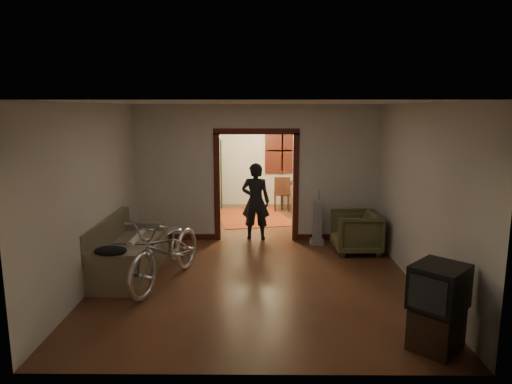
{
  "coord_description": "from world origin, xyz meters",
  "views": [
    {
      "loc": [
        0.07,
        -8.55,
        2.72
      ],
      "look_at": [
        0.0,
        -0.3,
        1.2
      ],
      "focal_mm": 32.0,
      "sensor_mm": 36.0,
      "label": 1
    }
  ],
  "objects_px": {
    "sofa": "(126,247)",
    "armchair": "(356,232)",
    "person": "(256,201)",
    "bicycle": "(167,250)",
    "locker": "(205,174)",
    "desk": "(298,195)"
  },
  "relations": [
    {
      "from": "desk",
      "to": "locker",
      "type": "bearing_deg",
      "value": -164.41
    },
    {
      "from": "sofa",
      "to": "desk",
      "type": "relative_size",
      "value": 2.06
    },
    {
      "from": "desk",
      "to": "bicycle",
      "type": "bearing_deg",
      "value": -97.0
    },
    {
      "from": "sofa",
      "to": "desk",
      "type": "distance_m",
      "value": 6.06
    },
    {
      "from": "locker",
      "to": "desk",
      "type": "height_order",
      "value": "locker"
    },
    {
      "from": "bicycle",
      "to": "locker",
      "type": "bearing_deg",
      "value": 108.01
    },
    {
      "from": "armchair",
      "to": "person",
      "type": "distance_m",
      "value": 2.15
    },
    {
      "from": "person",
      "to": "bicycle",
      "type": "bearing_deg",
      "value": 69.05
    },
    {
      "from": "sofa",
      "to": "bicycle",
      "type": "bearing_deg",
      "value": -26.15
    },
    {
      "from": "armchair",
      "to": "desk",
      "type": "distance_m",
      "value": 4.0
    },
    {
      "from": "armchair",
      "to": "desk",
      "type": "relative_size",
      "value": 0.89
    },
    {
      "from": "sofa",
      "to": "locker",
      "type": "xyz_separation_m",
      "value": [
        0.7,
        5.18,
        0.47
      ]
    },
    {
      "from": "sofa",
      "to": "armchair",
      "type": "xyz_separation_m",
      "value": [
        4.06,
        1.17,
        -0.06
      ]
    },
    {
      "from": "bicycle",
      "to": "person",
      "type": "relative_size",
      "value": 1.29
    },
    {
      "from": "bicycle",
      "to": "sofa",
      "type": "bearing_deg",
      "value": 167.83
    },
    {
      "from": "armchair",
      "to": "person",
      "type": "xyz_separation_m",
      "value": [
        -1.92,
        0.87,
        0.41
      ]
    },
    {
      "from": "armchair",
      "to": "person",
      "type": "height_order",
      "value": "person"
    },
    {
      "from": "armchair",
      "to": "locker",
      "type": "height_order",
      "value": "locker"
    },
    {
      "from": "bicycle",
      "to": "desk",
      "type": "relative_size",
      "value": 2.15
    },
    {
      "from": "sofa",
      "to": "armchair",
      "type": "bearing_deg",
      "value": 19.49
    },
    {
      "from": "sofa",
      "to": "bicycle",
      "type": "xyz_separation_m",
      "value": [
        0.77,
        -0.43,
        0.09
      ]
    },
    {
      "from": "sofa",
      "to": "locker",
      "type": "bearing_deg",
      "value": 85.64
    }
  ]
}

